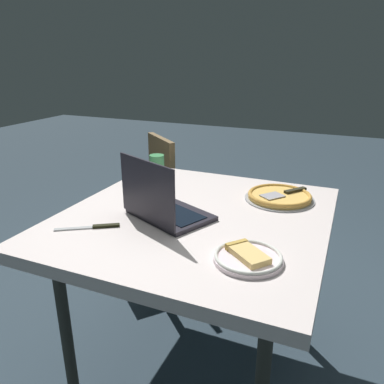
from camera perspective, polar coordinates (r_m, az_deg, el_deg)
The scene contains 8 objects.
ground_plane at distance 2.00m, azimuth 0.45°, elevation -24.02°, with size 12.00×12.00×0.00m, color #2E3D48.
dining_table at distance 1.59m, azimuth 0.52°, elevation -5.38°, with size 1.12×1.05×0.77m.
laptop at distance 1.50m, azimuth -4.48°, elevation -2.10°, with size 0.34×0.39×0.26m.
pizza_plate at distance 1.24m, azimuth 8.42°, elevation -9.65°, with size 0.22×0.22×0.04m.
pizza_tray at distance 1.76m, azimuth 13.06°, elevation -0.63°, with size 0.31×0.31×0.03m.
table_knife at distance 1.49m, azimuth -14.55°, elevation -5.11°, with size 0.15×0.22×0.01m.
drink_cup at distance 2.11m, azimuth -5.31°, elevation 4.27°, with size 0.08×0.08×0.10m.
chair_near at distance 2.52m, azimuth -6.76°, elevation -0.39°, with size 0.55×0.55×0.89m.
Camera 1 is at (1.33, 0.55, 1.39)m, focal length 35.37 mm.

